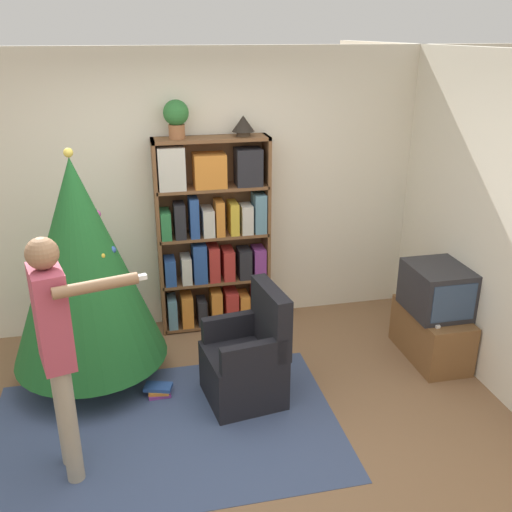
% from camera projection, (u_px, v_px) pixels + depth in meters
% --- Properties ---
extents(ground_plane, '(14.00, 14.00, 0.00)m').
position_uv_depth(ground_plane, '(218.00, 442.00, 4.04)').
color(ground_plane, '#846042').
extents(wall_back, '(8.00, 0.10, 2.60)m').
position_uv_depth(wall_back, '(182.00, 193.00, 5.33)').
color(wall_back, silver).
rests_on(wall_back, ground_plane).
extents(area_rug, '(2.52, 1.63, 0.01)m').
position_uv_depth(area_rug, '(166.00, 430.00, 4.16)').
color(area_rug, '#3D4C70').
rests_on(area_rug, ground_plane).
extents(bookshelf, '(1.04, 0.27, 1.84)m').
position_uv_depth(bookshelf, '(214.00, 238.00, 5.33)').
color(bookshelf, brown).
rests_on(bookshelf, ground_plane).
extents(tv_stand, '(0.41, 0.78, 0.45)m').
position_uv_depth(tv_stand, '(431.00, 334.00, 5.02)').
color(tv_stand, brown).
rests_on(tv_stand, ground_plane).
extents(television, '(0.47, 0.55, 0.41)m').
position_uv_depth(television, '(437.00, 289.00, 4.86)').
color(television, '#28282D').
rests_on(television, tv_stand).
extents(game_remote, '(0.04, 0.12, 0.02)m').
position_uv_depth(game_remote, '(435.00, 324.00, 4.70)').
color(game_remote, white).
rests_on(game_remote, tv_stand).
extents(christmas_tree, '(1.22, 1.22, 1.94)m').
position_uv_depth(christmas_tree, '(82.00, 263.00, 4.41)').
color(christmas_tree, '#4C3323').
rests_on(christmas_tree, ground_plane).
extents(armchair, '(0.64, 0.63, 0.92)m').
position_uv_depth(armchair, '(248.00, 361.00, 4.43)').
color(armchair, black).
rests_on(armchair, ground_plane).
extents(standing_person, '(0.70, 0.46, 1.64)m').
position_uv_depth(standing_person, '(57.00, 341.00, 3.43)').
color(standing_person, '#9E937F').
rests_on(standing_person, ground_plane).
extents(potted_plant, '(0.22, 0.22, 0.33)m').
position_uv_depth(potted_plant, '(176.00, 116.00, 4.86)').
color(potted_plant, '#935B38').
rests_on(potted_plant, bookshelf).
extents(table_lamp, '(0.20, 0.20, 0.18)m').
position_uv_depth(table_lamp, '(243.00, 124.00, 5.01)').
color(table_lamp, '#473828').
rests_on(table_lamp, bookshelf).
extents(book_pile_near_tree, '(0.24, 0.18, 0.08)m').
position_uv_depth(book_pile_near_tree, '(159.00, 390.00, 4.55)').
color(book_pile_near_tree, '#843889').
rests_on(book_pile_near_tree, ground_plane).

